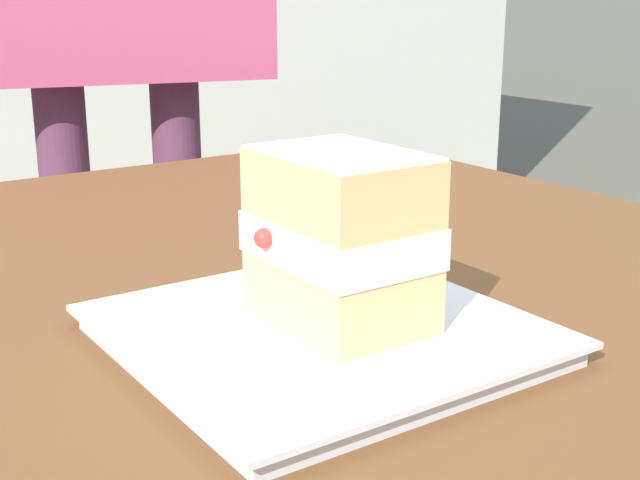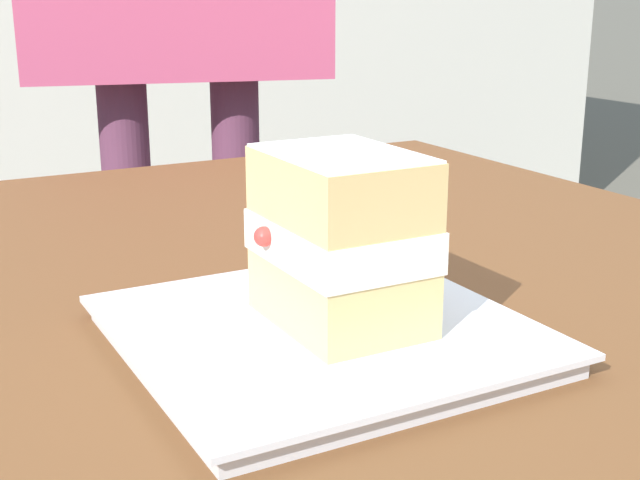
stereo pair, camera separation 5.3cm
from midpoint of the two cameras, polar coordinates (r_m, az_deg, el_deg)
The scene contains 2 objects.
dessert_plate at distance 0.55m, azimuth 2.77°, elevation -6.24°, with size 0.24×0.24×0.02m.
cake_slice at distance 0.53m, azimuth 4.26°, elevation 0.02°, with size 0.11×0.09×0.11m.
Camera 2 is at (-0.34, 0.21, 1.00)m, focal length 48.94 mm.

